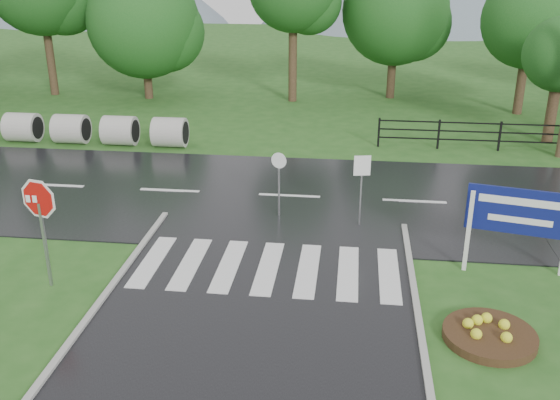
# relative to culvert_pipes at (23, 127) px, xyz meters

# --- Properties ---
(main_road) EXTENTS (90.00, 8.00, 0.04)m
(main_road) POSITION_rel_culvert_pipes_xyz_m (11.72, -5.00, -0.60)
(main_road) COLOR black
(main_road) RESTS_ON ground
(crosswalk) EXTENTS (6.50, 2.80, 0.02)m
(crosswalk) POSITION_rel_culvert_pipes_xyz_m (11.72, -10.00, -0.54)
(crosswalk) COLOR silver
(crosswalk) RESTS_ON ground
(fence_west) EXTENTS (9.58, 0.08, 1.20)m
(fence_west) POSITION_rel_culvert_pipes_xyz_m (19.47, 1.00, 0.12)
(fence_west) COLOR black
(fence_west) RESTS_ON ground
(hills) EXTENTS (102.00, 48.00, 48.00)m
(hills) POSITION_rel_culvert_pipes_xyz_m (15.21, 50.00, -16.14)
(hills) COLOR slate
(hills) RESTS_ON ground
(treeline) EXTENTS (83.20, 5.20, 10.00)m
(treeline) POSITION_rel_culvert_pipes_xyz_m (12.72, 9.00, -0.60)
(treeline) COLOR #184D18
(treeline) RESTS_ON ground
(culvert_pipes) EXTENTS (13.90, 1.20, 1.20)m
(culvert_pipes) POSITION_rel_culvert_pipes_xyz_m (0.00, 0.00, 0.00)
(culvert_pipes) COLOR #9E9B93
(culvert_pipes) RESTS_ON ground
(stop_sign) EXTENTS (1.24, 0.34, 2.87)m
(stop_sign) POSITION_rel_culvert_pipes_xyz_m (6.66, -11.39, 1.38)
(stop_sign) COLOR #939399
(stop_sign) RESTS_ON ground
(estate_billboard) EXTENTS (2.49, 0.61, 2.22)m
(estate_billboard) POSITION_rel_culvert_pipes_xyz_m (17.77, -9.39, 0.92)
(estate_billboard) COLOR silver
(estate_billboard) RESTS_ON ground
(flower_bed) EXTENTS (1.90, 1.90, 0.38)m
(flower_bed) POSITION_rel_culvert_pipes_xyz_m (16.66, -12.45, -0.46)
(flower_bed) COLOR #332111
(flower_bed) RESTS_ON ground
(reg_sign_small) EXTENTS (0.47, 0.11, 2.15)m
(reg_sign_small) POSITION_rel_culvert_pipes_xyz_m (13.98, -7.03, 0.92)
(reg_sign_small) COLOR #939399
(reg_sign_small) RESTS_ON ground
(reg_sign_round) EXTENTS (0.46, 0.15, 2.03)m
(reg_sign_round) POSITION_rel_culvert_pipes_xyz_m (11.58, -6.66, 0.70)
(reg_sign_round) COLOR #939399
(reg_sign_round) RESTS_ON ground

